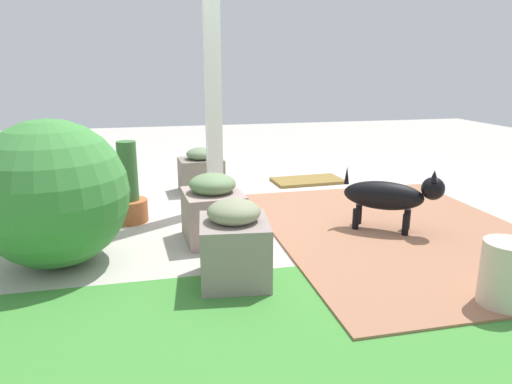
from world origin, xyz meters
The scene contains 12 objects.
ground_plane centered at (0.00, 0.00, 0.00)m, with size 12.00×12.00×0.00m, color #B7AFA6.
brick_path centered at (-0.79, 0.61, 0.01)m, with size 1.80×2.40×0.02m, color #9D684C.
porch_pillar centered at (0.42, -0.26, 1.14)m, with size 0.12×0.12×2.28m, color white.
stone_planter_nearest centered at (0.47, -0.87, 0.19)m, with size 0.42×0.36×0.42m.
stone_planter_mid centered at (0.53, 0.44, 0.22)m, with size 0.41×0.45×0.47m.
stone_planter_far centered at (0.50, 1.10, 0.22)m, with size 0.41×0.44×0.47m.
round_shrub centered at (1.49, 0.63, 0.44)m, with size 0.88×0.88×0.88m, color #3E843B.
terracotta_pot_tall centered at (1.10, -0.09, 0.22)m, with size 0.26×0.26×0.62m.
terracotta_pot_broad centered at (1.80, -0.52, 0.27)m, with size 0.33×0.33×0.45m.
dog centered at (-0.72, 0.57, 0.27)m, with size 0.63×0.50×0.47m.
ceramic_urn centered at (-0.74, 1.68, 0.17)m, with size 0.24×0.24×0.34m, color beige.
doormat centered at (-0.64, -0.99, 0.01)m, with size 0.71×0.38×0.03m, color olive.
Camera 1 is at (0.91, 3.44, 1.16)m, focal length 32.53 mm.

